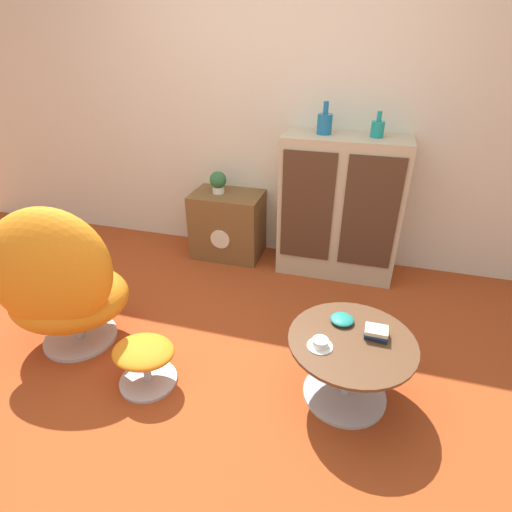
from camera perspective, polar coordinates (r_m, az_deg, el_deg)
name	(u,v)px	position (r m, az deg, el deg)	size (l,w,h in m)	color
ground_plane	(201,376)	(2.50, -7.92, -16.66)	(12.00, 12.00, 0.00)	#9E3D19
wall_back	(274,102)	(3.41, 2.60, 21.06)	(6.40, 0.06, 2.60)	beige
sideboard	(340,208)	(3.28, 11.89, 6.79)	(0.93, 0.43, 1.13)	tan
tv_console	(228,225)	(3.58, -4.03, 4.49)	(0.60, 0.42, 0.58)	brown
egg_chair	(60,285)	(2.66, -26.17, -3.75)	(0.87, 0.83, 1.00)	#B7B7BC
ottoman	(144,357)	(2.40, -15.65, -13.78)	(0.35, 0.33, 0.28)	#B7B7BC
coffee_table	(349,361)	(2.25, 13.15, -14.40)	(0.66, 0.66, 0.40)	#B7B7BC
vase_leftmost	(325,123)	(3.11, 9.79, 18.22)	(0.11, 0.11, 0.23)	#196699
vase_inner_left	(378,128)	(3.10, 16.99, 17.04)	(0.09, 0.09, 0.18)	teal
potted_plant	(218,181)	(3.46, -5.44, 10.55)	(0.14, 0.14, 0.19)	silver
teacup	(320,344)	(2.07, 9.14, -12.32)	(0.13, 0.13, 0.05)	white
book_stack	(376,332)	(2.19, 16.82, -10.42)	(0.13, 0.10, 0.06)	black
bowl	(342,319)	(2.25, 12.21, -8.84)	(0.13, 0.13, 0.04)	#1E7A70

